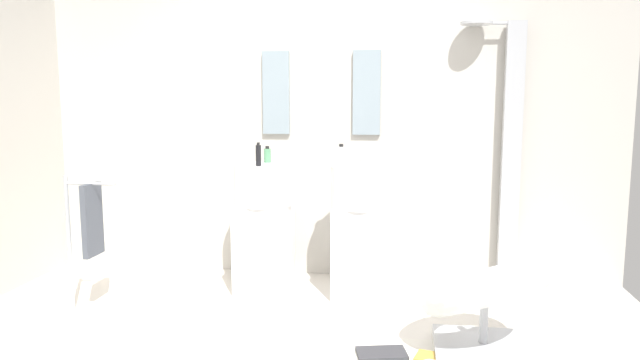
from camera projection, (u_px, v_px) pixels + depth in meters
The scene contains 14 objects.
ground_plane at pixel (280, 357), 3.42m from camera, with size 4.80×3.60×0.04m, color silver.
rear_partition at pixel (322, 119), 4.85m from camera, with size 4.80×0.10×2.60m, color beige.
pedestal_sink_left at pixel (264, 225), 4.49m from camera, with size 0.44×0.44×1.08m.
pedestal_sink_right at pixel (361, 228), 4.38m from camera, with size 0.44×0.44×1.08m.
vanity_mirror_left at pixel (276, 93), 4.81m from camera, with size 0.22×0.03×0.67m, color #8C9EA8.
vanity_mirror_right at pixel (367, 93), 4.70m from camera, with size 0.22×0.03×0.67m, color #8C9EA8.
shower_column at pixel (509, 150), 4.54m from camera, with size 0.49×0.24×2.05m.
lounge_chair at pixel (485, 295), 3.39m from camera, with size 1.10×1.10×0.65m.
towel_rack at pixel (88, 223), 4.03m from camera, with size 0.37×0.22×0.95m.
magazine_charcoal at pixel (382, 354), 3.38m from camera, with size 0.28×0.17×0.02m, color #38383D.
magazine_ochre at pixel (439, 360), 3.29m from camera, with size 0.27×0.14×0.03m, color gold.
soap_bottle_green at pixel (267, 155), 4.53m from camera, with size 0.05×0.05×0.13m.
soap_bottle_white at pixel (341, 156), 4.33m from camera, with size 0.06×0.06×0.16m.
soap_bottle_black at pixel (258, 155), 4.31m from camera, with size 0.04×0.04×0.17m.
Camera 1 is at (0.72, -3.17, 1.48)m, focal length 33.07 mm.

